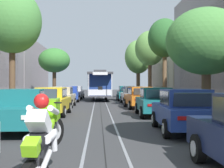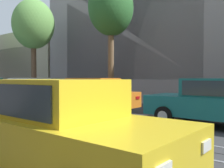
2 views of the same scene
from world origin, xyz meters
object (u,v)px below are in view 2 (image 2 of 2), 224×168
object	(u,v)px
parked_car_yellow_mid_left	(60,127)
street_tree_kerb_right_mid	(111,9)
parked_car_teal_mid_right	(215,102)
street_tree_kerb_right_fourth	(33,25)
parked_car_orange_fourth_right	(91,95)
parked_car_white_fifth_right	(28,91)

from	to	relation	value
parked_car_yellow_mid_left	street_tree_kerb_right_mid	bearing A→B (deg)	33.46
parked_car_yellow_mid_left	parked_car_teal_mid_right	xyz separation A→B (m)	(5.85, -0.75, 0.00)
parked_car_teal_mid_right	street_tree_kerb_right_fourth	world-z (taller)	street_tree_kerb_right_fourth
parked_car_yellow_mid_left	street_tree_kerb_right_mid	xyz separation A→B (m)	(7.68, 5.08, 4.38)
parked_car_teal_mid_right	parked_car_orange_fourth_right	size ratio (longest dim) A/B	1.00
street_tree_kerb_right_mid	street_tree_kerb_right_fourth	bearing A→B (deg)	89.25
parked_car_orange_fourth_right	parked_car_teal_mid_right	bearing A→B (deg)	-88.75
parked_car_orange_fourth_right	street_tree_kerb_right_fourth	size ratio (longest dim) A/B	0.62
parked_car_white_fifth_right	street_tree_kerb_right_fourth	xyz separation A→B (m)	(1.99, 2.34, 4.47)
parked_car_orange_fourth_right	street_tree_kerb_right_fourth	world-z (taller)	street_tree_kerb_right_fourth
parked_car_orange_fourth_right	street_tree_kerb_right_mid	xyz separation A→B (m)	(1.95, 0.41, 4.38)
parked_car_yellow_mid_left	parked_car_teal_mid_right	world-z (taller)	same
parked_car_yellow_mid_left	parked_car_orange_fourth_right	distance (m)	7.39
parked_car_orange_fourth_right	street_tree_kerb_right_fourth	distance (m)	8.91
parked_car_yellow_mid_left	parked_car_teal_mid_right	distance (m)	5.90
street_tree_kerb_right_mid	parked_car_yellow_mid_left	bearing A→B (deg)	-146.54
parked_car_teal_mid_right	street_tree_kerb_right_mid	distance (m)	7.52
parked_car_orange_fourth_right	street_tree_kerb_right_mid	distance (m)	4.82
parked_car_yellow_mid_left	parked_car_orange_fourth_right	bearing A→B (deg)	39.15
parked_car_yellow_mid_left	parked_car_white_fifth_right	distance (m)	11.34
street_tree_kerb_right_fourth	parked_car_teal_mid_right	bearing A→B (deg)	-98.53
parked_car_teal_mid_right	parked_car_orange_fourth_right	xyz separation A→B (m)	(-0.12, 5.42, 0.00)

